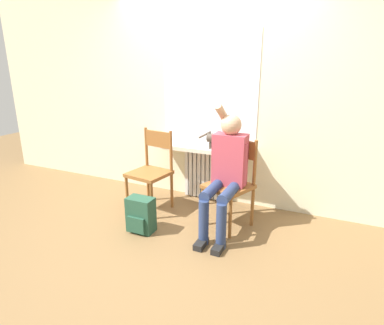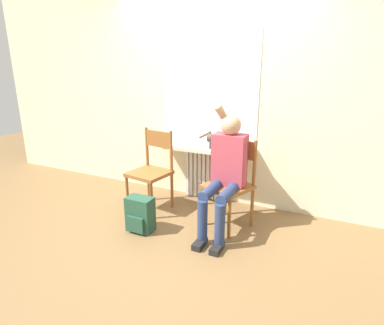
{
  "view_description": "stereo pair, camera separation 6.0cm",
  "coord_description": "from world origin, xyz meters",
  "px_view_note": "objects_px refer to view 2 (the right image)",
  "views": [
    {
      "loc": [
        1.46,
        -2.5,
        1.71
      ],
      "look_at": [
        0.0,
        0.7,
        0.62
      ],
      "focal_mm": 30.0,
      "sensor_mm": 36.0,
      "label": 1
    },
    {
      "loc": [
        1.51,
        -2.47,
        1.71
      ],
      "look_at": [
        0.0,
        0.7,
        0.62
      ],
      "focal_mm": 30.0,
      "sensor_mm": 36.0,
      "label": 2
    }
  ],
  "objects_px": {
    "person": "(226,168)",
    "cat": "(221,139)",
    "chair_right": "(231,182)",
    "backpack": "(140,215)",
    "chair_left": "(152,169)"
  },
  "relations": [
    {
      "from": "person",
      "to": "cat",
      "type": "height_order",
      "value": "person"
    },
    {
      "from": "chair_right",
      "to": "backpack",
      "type": "bearing_deg",
      "value": -124.72
    },
    {
      "from": "cat",
      "to": "backpack",
      "type": "height_order",
      "value": "cat"
    },
    {
      "from": "chair_right",
      "to": "person",
      "type": "bearing_deg",
      "value": -76.25
    },
    {
      "from": "chair_right",
      "to": "backpack",
      "type": "relative_size",
      "value": 2.55
    },
    {
      "from": "chair_left",
      "to": "chair_right",
      "type": "xyz_separation_m",
      "value": [
        0.99,
        -0.0,
        0.0
      ]
    },
    {
      "from": "person",
      "to": "cat",
      "type": "xyz_separation_m",
      "value": [
        -0.26,
        0.54,
        0.17
      ]
    },
    {
      "from": "chair_right",
      "to": "cat",
      "type": "relative_size",
      "value": 2.13
    },
    {
      "from": "chair_right",
      "to": "person",
      "type": "relative_size",
      "value": 0.71
    },
    {
      "from": "person",
      "to": "backpack",
      "type": "bearing_deg",
      "value": -151.97
    },
    {
      "from": "person",
      "to": "backpack",
      "type": "height_order",
      "value": "person"
    },
    {
      "from": "person",
      "to": "backpack",
      "type": "xyz_separation_m",
      "value": [
        -0.79,
        -0.42,
        -0.5
      ]
    },
    {
      "from": "chair_left",
      "to": "backpack",
      "type": "bearing_deg",
      "value": -62.24
    },
    {
      "from": "backpack",
      "to": "cat",
      "type": "bearing_deg",
      "value": 61.36
    },
    {
      "from": "chair_left",
      "to": "backpack",
      "type": "xyz_separation_m",
      "value": [
        0.19,
        -0.55,
        -0.31
      ]
    }
  ]
}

